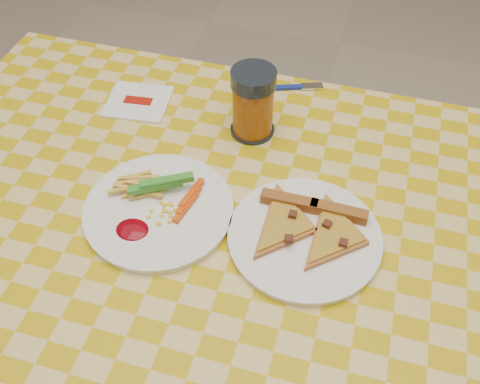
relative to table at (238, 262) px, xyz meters
name	(u,v)px	position (x,y,z in m)	size (l,w,h in m)	color
table	(238,262)	(0.00, 0.00, 0.00)	(1.28, 0.88, 0.76)	silver
plate_left	(159,211)	(-0.14, 0.01, 0.08)	(0.25, 0.25, 0.01)	white
plate_right	(304,238)	(0.11, 0.02, 0.08)	(0.24, 0.24, 0.01)	white
fries_veggies	(156,197)	(-0.15, 0.03, 0.10)	(0.16, 0.15, 0.04)	#EFB74C
pizza_slices	(308,226)	(0.11, 0.04, 0.09)	(0.20, 0.19, 0.02)	#CB783E
drink_glass	(253,103)	(-0.04, 0.25, 0.14)	(0.08, 0.08, 0.14)	black
napkin	(138,102)	(-0.29, 0.27, 0.08)	(0.14, 0.13, 0.01)	white
fork	(290,87)	(0.00, 0.40, 0.08)	(0.14, 0.06, 0.01)	navy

